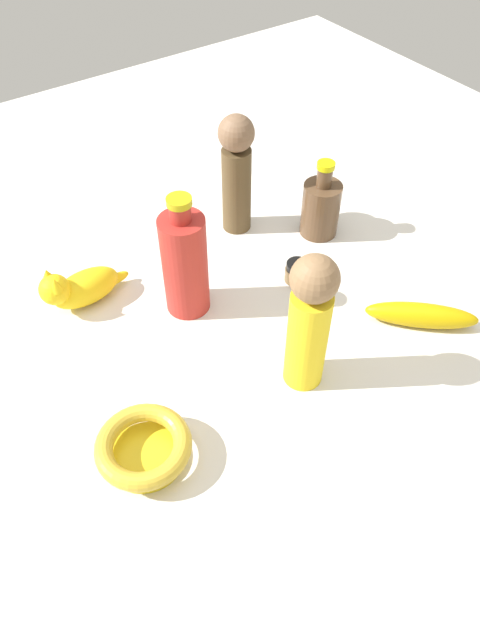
{
  "coord_description": "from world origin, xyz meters",
  "views": [
    {
      "loc": [
        0.35,
        0.5,
        0.7
      ],
      "look_at": [
        0.0,
        0.0,
        0.04
      ],
      "focal_mm": 32.39,
      "sensor_mm": 36.0,
      "label": 1
    }
  ],
  "objects_px": {
    "bottle_tall": "(185,263)",
    "banana": "(421,315)",
    "bottle_short": "(321,207)",
    "bowl": "(144,448)",
    "cat_figurine": "(78,287)",
    "person_figure_child": "(309,321)",
    "person_figure_adult": "(236,171)",
    "nail_polish_jar": "(297,272)"
  },
  "relations": [
    {
      "from": "cat_figurine",
      "to": "person_figure_adult",
      "type": "height_order",
      "value": "person_figure_adult"
    },
    {
      "from": "person_figure_child",
      "to": "nail_polish_jar",
      "type": "bearing_deg",
      "value": -126.18
    },
    {
      "from": "cat_figurine",
      "to": "bowl",
      "type": "bearing_deg",
      "value": 80.65
    },
    {
      "from": "person_figure_child",
      "to": "bowl",
      "type": "bearing_deg",
      "value": -2.55
    },
    {
      "from": "person_figure_adult",
      "to": "banana",
      "type": "bearing_deg",
      "value": 104.44
    },
    {
      "from": "cat_figurine",
      "to": "person_figure_adult",
      "type": "distance_m",
      "value": 0.35
    },
    {
      "from": "bottle_tall",
      "to": "nail_polish_jar",
      "type": "bearing_deg",
      "value": 163.79
    },
    {
      "from": "bottle_tall",
      "to": "bottle_short",
      "type": "relative_size",
      "value": 1.44
    },
    {
      "from": "bottle_tall",
      "to": "banana",
      "type": "relative_size",
      "value": 1.2
    },
    {
      "from": "bowl",
      "to": "person_figure_child",
      "type": "height_order",
      "value": "person_figure_child"
    },
    {
      "from": "banana",
      "to": "bowl",
      "type": "height_order",
      "value": "bowl"
    },
    {
      "from": "person_figure_adult",
      "to": "banana",
      "type": "relative_size",
      "value": 1.27
    },
    {
      "from": "bottle_tall",
      "to": "person_figure_child",
      "type": "bearing_deg",
      "value": 105.5
    },
    {
      "from": "person_figure_adult",
      "to": "bottle_tall",
      "type": "bearing_deg",
      "value": 34.59
    },
    {
      "from": "cat_figurine",
      "to": "bottle_short",
      "type": "relative_size",
      "value": 1.03
    },
    {
      "from": "bottle_short",
      "to": "banana",
      "type": "relative_size",
      "value": 0.83
    },
    {
      "from": "person_figure_adult",
      "to": "banana",
      "type": "xyz_separation_m",
      "value": [
        -0.1,
        0.38,
        -0.1
      ]
    },
    {
      "from": "bottle_short",
      "to": "bowl",
      "type": "relative_size",
      "value": 1.17
    },
    {
      "from": "cat_figurine",
      "to": "person_figure_adult",
      "type": "bearing_deg",
      "value": -176.21
    },
    {
      "from": "cat_figurine",
      "to": "person_figure_child",
      "type": "distance_m",
      "value": 0.41
    },
    {
      "from": "banana",
      "to": "nail_polish_jar",
      "type": "xyz_separation_m",
      "value": [
        0.1,
        -0.2,
        -0.0
      ]
    },
    {
      "from": "person_figure_adult",
      "to": "bottle_tall",
      "type": "distance_m",
      "value": 0.23
    },
    {
      "from": "bottle_short",
      "to": "person_figure_child",
      "type": "bearing_deg",
      "value": 46.11
    },
    {
      "from": "bowl",
      "to": "person_figure_child",
      "type": "bearing_deg",
      "value": 177.45
    },
    {
      "from": "cat_figurine",
      "to": "person_figure_child",
      "type": "bearing_deg",
      "value": 121.83
    },
    {
      "from": "bottle_tall",
      "to": "person_figure_child",
      "type": "distance_m",
      "value": 0.24
    },
    {
      "from": "person_figure_child",
      "to": "bottle_short",
      "type": "bearing_deg",
      "value": -133.89
    },
    {
      "from": "person_figure_adult",
      "to": "bowl",
      "type": "height_order",
      "value": "person_figure_adult"
    },
    {
      "from": "bottle_short",
      "to": "bowl",
      "type": "bearing_deg",
      "value": 25.62
    },
    {
      "from": "person_figure_adult",
      "to": "bottle_short",
      "type": "bearing_deg",
      "value": 139.13
    },
    {
      "from": "cat_figurine",
      "to": "bottle_tall",
      "type": "relative_size",
      "value": 0.72
    },
    {
      "from": "banana",
      "to": "bowl",
      "type": "xyz_separation_m",
      "value": [
        0.49,
        -0.04,
        0.01
      ]
    },
    {
      "from": "bottle_tall",
      "to": "bowl",
      "type": "bearing_deg",
      "value": 47.36
    },
    {
      "from": "person_figure_adult",
      "to": "banana",
      "type": "height_order",
      "value": "person_figure_adult"
    },
    {
      "from": "bottle_short",
      "to": "nail_polish_jar",
      "type": "relative_size",
      "value": 3.56
    },
    {
      "from": "banana",
      "to": "person_figure_child",
      "type": "relative_size",
      "value": 0.77
    },
    {
      "from": "bottle_short",
      "to": "bowl",
      "type": "height_order",
      "value": "bottle_short"
    },
    {
      "from": "cat_figurine",
      "to": "person_figure_child",
      "type": "height_order",
      "value": "person_figure_child"
    },
    {
      "from": "nail_polish_jar",
      "to": "person_figure_adult",
      "type": "bearing_deg",
      "value": -89.96
    },
    {
      "from": "person_figure_adult",
      "to": "banana",
      "type": "distance_m",
      "value": 0.41
    },
    {
      "from": "banana",
      "to": "nail_polish_jar",
      "type": "height_order",
      "value": "banana"
    },
    {
      "from": "cat_figurine",
      "to": "bottle_tall",
      "type": "bearing_deg",
      "value": 143.32
    }
  ]
}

